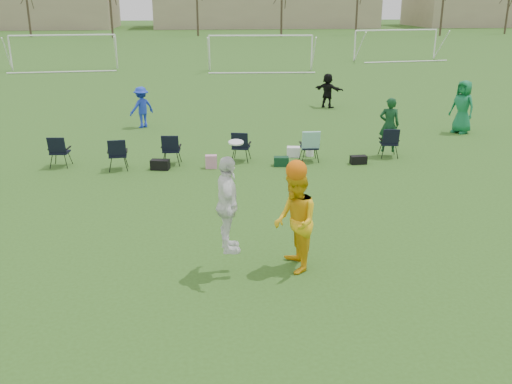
{
  "coord_description": "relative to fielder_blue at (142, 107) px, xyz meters",
  "views": [
    {
      "loc": [
        -0.8,
        -9.21,
        4.91
      ],
      "look_at": [
        0.36,
        1.46,
        1.25
      ],
      "focal_mm": 40.0,
      "sensor_mm": 36.0,
      "label": 1
    }
  ],
  "objects": [
    {
      "name": "ground",
      "position": [
        2.89,
        -13.58,
        -0.81
      ],
      "size": [
        260.0,
        260.0,
        0.0
      ],
      "primitive_type": "plane",
      "color": "#31571B",
      "rests_on": "ground"
    },
    {
      "name": "fielder_blue",
      "position": [
        0.0,
        0.0,
        0.0
      ],
      "size": [
        1.2,
        1.11,
        1.62
      ],
      "primitive_type": "imported",
      "rotation": [
        0.0,
        0.0,
        3.8
      ],
      "color": "#1B36CA",
      "rests_on": "ground"
    },
    {
      "name": "fielder_green_far",
      "position": [
        12.19,
        -2.29,
        0.19
      ],
      "size": [
        1.04,
        1.17,
        2.0
      ],
      "primitive_type": "imported",
      "rotation": [
        0.0,
        0.0,
        -1.05
      ],
      "color": "#136F40",
      "rests_on": "ground"
    },
    {
      "name": "fielder_black",
      "position": [
        8.32,
        3.48,
        -0.01
      ],
      "size": [
        1.41,
        1.36,
        1.6
      ],
      "primitive_type": "imported",
      "rotation": [
        0.0,
        0.0,
        2.39
      ],
      "color": "black",
      "rests_on": "ground"
    },
    {
      "name": "center_contest",
      "position": [
        3.4,
        -13.11,
        0.34
      ],
      "size": [
        1.88,
        1.09,
        2.56
      ],
      "color": "white",
      "rests_on": "ground"
    },
    {
      "name": "sideline_setup",
      "position": [
        3.82,
        -5.5,
        -0.26
      ],
      "size": [
        11.05,
        1.43,
        1.92
      ],
      "color": "#103C1D",
      "rests_on": "ground"
    },
    {
      "name": "goal_left",
      "position": [
        -7.11,
        20.42,
        1.11
      ],
      "size": [
        7.39,
        0.76,
        2.46
      ],
      "rotation": [
        0.0,
        0.0,
        0.09
      ],
      "color": "white",
      "rests_on": "ground"
    },
    {
      "name": "goal_mid",
      "position": [
        6.89,
        18.42,
        1.11
      ],
      "size": [
        7.4,
        0.63,
        2.46
      ],
      "rotation": [
        0.0,
        0.0,
        -0.07
      ],
      "color": "white",
      "rests_on": "ground"
    },
    {
      "name": "goal_right",
      "position": [
        18.89,
        24.42,
        1.11
      ],
      "size": [
        7.35,
        1.14,
        2.46
      ],
      "rotation": [
        0.0,
        0.0,
        0.14
      ],
      "color": "white",
      "rests_on": "ground"
    }
  ]
}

